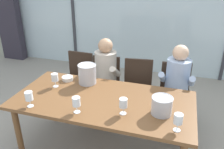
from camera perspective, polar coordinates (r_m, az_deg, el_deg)
name	(u,v)px	position (r m, az deg, el deg)	size (l,w,h in m)	color
ground	(124,109)	(3.88, 2.88, -8.38)	(14.00, 14.00, 0.00)	#9E9384
window_glass_panel	(146,12)	(4.97, 8.28, 14.98)	(7.24, 0.03, 2.60)	silver
window_mullion_left	(73,8)	(5.45, -9.55, 15.73)	(0.06, 0.06, 2.60)	#38383D
hillside_vineyard	(162,4)	(8.07, 12.08, 16.58)	(13.24, 2.40, 2.11)	#477A38
curtain_heavy_drape	(7,6)	(6.23, -24.40, 15.05)	(0.56, 0.20, 2.60)	#332D38
dining_table	(103,104)	(2.71, -2.22, -7.32)	(2.04, 0.99, 0.76)	brown
chair_near_curtain	(79,76)	(3.80, -8.22, -0.30)	(0.46, 0.46, 0.89)	#332319
chair_left_of_center	(105,81)	(3.59, -1.73, -1.62)	(0.48, 0.48, 0.89)	#332319
chair_center	(137,85)	(3.50, 6.24, -2.51)	(0.49, 0.49, 0.89)	#332319
chair_right_of_center	(175,89)	(3.48, 15.19, -3.48)	(0.50, 0.50, 0.89)	#332319
person_beige_jumper	(104,74)	(3.41, -2.00, 0.13)	(0.47, 0.62, 1.21)	#B7AD9E
person_pale_blue_shirt	(176,83)	(3.25, 15.51, -2.12)	(0.47, 0.62, 1.21)	#9EB2D1
ice_bucket_primary	(87,74)	(2.98, -6.10, 0.20)	(0.23, 0.23, 0.25)	#B7B7BC
ice_bucket_secondary	(162,105)	(2.41, 12.12, -7.40)	(0.22, 0.22, 0.19)	#B7B7BC
tasting_bowl	(68,78)	(3.14, -10.85, -0.95)	(0.15, 0.15, 0.05)	silver
wine_glass_by_left_taster	(55,78)	(2.96, -13.86, -0.83)	(0.08, 0.08, 0.17)	silver
wine_glass_near_bucket	(123,104)	(2.35, 2.78, -7.16)	(0.08, 0.08, 0.17)	silver
wine_glass_center_pour	(29,97)	(2.62, -19.71, -5.14)	(0.08, 0.08, 0.17)	silver
wine_glass_by_right_taster	(76,102)	(2.40, -8.75, -6.76)	(0.08, 0.08, 0.17)	silver
wine_glass_spare_empty	(178,120)	(2.21, 15.94, -10.59)	(0.08, 0.08, 0.17)	silver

